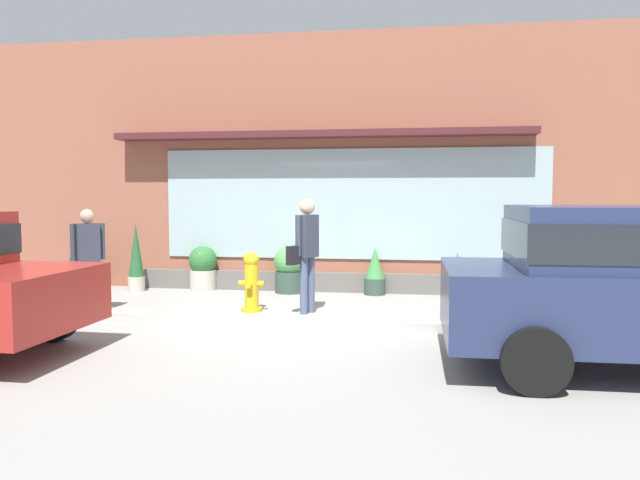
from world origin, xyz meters
name	(u,v)px	position (x,y,z in m)	size (l,w,h in m)	color
ground_plane	(284,323)	(0.00, 0.00, 0.00)	(60.00, 60.00, 0.00)	gray
curb_strip	(281,322)	(0.00, -0.20, 0.06)	(14.00, 0.24, 0.12)	#B2B2AD
storefront	(322,166)	(0.01, 3.18, 2.33)	(14.00, 0.81, 4.76)	#935642
fire_hydrant	(252,281)	(-0.70, 0.81, 0.46)	(0.40, 0.36, 0.92)	gold
pedestrian_with_handbag	(306,247)	(0.17, 0.78, 1.02)	(0.42, 0.62, 1.73)	#475675
pedestrian_passerby	(88,252)	(-3.11, 0.31, 0.92)	(0.40, 0.37, 1.58)	#8E333D
parked_car_navy	(640,280)	(4.06, -1.81, 0.94)	(4.05, 2.11, 1.68)	navy
potted_plant_window_right	(203,267)	(-2.21, 2.83, 0.43)	(0.53, 0.53, 0.83)	#B7B2A3
potted_plant_trailing_edge	(375,272)	(1.05, 2.76, 0.40)	(0.38, 0.38, 0.84)	#33473D
potted_plant_window_left	(457,277)	(2.48, 2.37, 0.39)	(0.24, 0.24, 0.82)	#B7B2A3
potted_plant_low_front	(289,269)	(-0.52, 2.73, 0.43)	(0.55, 0.55, 0.85)	#33473D
potted_plant_by_entrance	(85,267)	(-4.42, 2.49, 0.42)	(0.54, 0.54, 0.82)	#9E6042
potted_plant_window_center	(136,258)	(-3.37, 2.47, 0.61)	(0.31, 0.31, 1.28)	#B7B2A3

